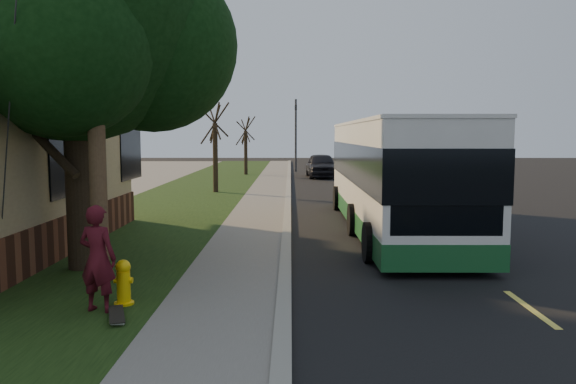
# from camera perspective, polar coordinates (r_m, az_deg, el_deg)

# --- Properties ---
(ground) EXTENTS (120.00, 120.00, 0.00)m
(ground) POSITION_cam_1_polar(r_m,az_deg,el_deg) (9.32, -0.43, -11.77)
(ground) COLOR black
(ground) RESTS_ON ground
(road) EXTENTS (8.00, 80.00, 0.01)m
(road) POSITION_cam_1_polar(r_m,az_deg,el_deg) (19.48, 11.80, -2.59)
(road) COLOR black
(road) RESTS_ON ground
(curb) EXTENTS (0.25, 80.00, 0.12)m
(curb) POSITION_cam_1_polar(r_m,az_deg,el_deg) (19.08, -0.07, -2.47)
(curb) COLOR gray
(curb) RESTS_ON ground
(sidewalk) EXTENTS (2.00, 80.00, 0.08)m
(sidewalk) POSITION_cam_1_polar(r_m,az_deg,el_deg) (19.11, -3.07, -2.52)
(sidewalk) COLOR slate
(sidewalk) RESTS_ON ground
(grass_verge) EXTENTS (5.00, 80.00, 0.07)m
(grass_verge) POSITION_cam_1_polar(r_m,az_deg,el_deg) (19.63, -13.33, -2.47)
(grass_verge) COLOR black
(grass_verge) RESTS_ON ground
(fire_hydrant) EXTENTS (0.32, 0.32, 0.74)m
(fire_hydrant) POSITION_cam_1_polar(r_m,az_deg,el_deg) (9.58, -16.37, -8.81)
(fire_hydrant) COLOR yellow
(fire_hydrant) RESTS_ON grass_verge
(utility_pole) EXTENTS (2.86, 3.21, 9.07)m
(utility_pole) POSITION_cam_1_polar(r_m,az_deg,el_deg) (10.60, -19.25, 15.37)
(utility_pole) COLOR #473321
(utility_pole) RESTS_ON ground
(leafy_tree) EXTENTS (6.30, 6.00, 7.80)m
(leafy_tree) POSITION_cam_1_polar(r_m,az_deg,el_deg) (12.52, -20.60, 16.29)
(leafy_tree) COLOR black
(leafy_tree) RESTS_ON grass_verge
(bare_tree_near) EXTENTS (1.38, 1.21, 4.31)m
(bare_tree_near) POSITION_cam_1_polar(r_m,az_deg,el_deg) (27.13, -7.40, 4.38)
(bare_tree_near) COLOR black
(bare_tree_near) RESTS_ON grass_verge
(bare_tree_far) EXTENTS (1.38, 1.21, 4.03)m
(bare_tree_far) POSITION_cam_1_polar(r_m,az_deg,el_deg) (39.01, -4.32, 4.63)
(bare_tree_far) COLOR black
(bare_tree_far) RESTS_ON grass_verge
(traffic_signal) EXTENTS (0.18, 0.22, 5.50)m
(traffic_signal) POSITION_cam_1_polar(r_m,az_deg,el_deg) (42.88, 0.79, 6.30)
(traffic_signal) COLOR #2D2D30
(traffic_signal) RESTS_ON ground
(transit_bus) EXTENTS (2.74, 11.86, 3.21)m
(transit_bus) POSITION_cam_1_polar(r_m,az_deg,el_deg) (16.80, 10.50, 1.96)
(transit_bus) COLOR silver
(transit_bus) RESTS_ON ground
(skateboarder) EXTENTS (0.69, 0.54, 1.68)m
(skateboarder) POSITION_cam_1_polar(r_m,az_deg,el_deg) (9.24, -18.77, -6.39)
(skateboarder) COLOR #470E17
(skateboarder) RESTS_ON grass_verge
(skateboard_main) EXTENTS (0.49, 0.89, 0.08)m
(skateboard_main) POSITION_cam_1_polar(r_m,az_deg,el_deg) (8.98, -17.03, -11.84)
(skateboard_main) COLOR black
(skateboard_main) RESTS_ON grass_verge
(dumpster) EXTENTS (1.48, 1.21, 1.24)m
(dumpster) POSITION_cam_1_polar(r_m,az_deg,el_deg) (21.14, -26.31, -0.61)
(dumpster) COLOR black
(dumpster) RESTS_ON building_lot
(distant_car) EXTENTS (2.10, 4.79, 1.61)m
(distant_car) POSITION_cam_1_polar(r_m,az_deg,el_deg) (37.20, 3.43, 2.72)
(distant_car) COLOR black
(distant_car) RESTS_ON ground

